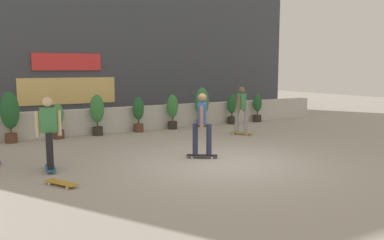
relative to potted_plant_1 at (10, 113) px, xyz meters
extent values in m
plane|color=#A8A093|center=(4.25, -5.55, -0.95)|extent=(48.00, 48.00, 0.00)
cube|color=beige|center=(4.25, 0.45, -0.50)|extent=(18.00, 0.40, 0.90)
cube|color=#424751|center=(4.25, 4.45, 2.30)|extent=(20.00, 2.00, 6.50)
cube|color=#F23333|center=(2.63, 3.41, 1.65)|extent=(2.80, 0.08, 0.70)
cube|color=#F2CC72|center=(2.63, 3.42, 0.45)|extent=(4.00, 0.06, 1.10)
cylinder|color=brown|center=(0.00, 0.00, -0.80)|extent=(0.36, 0.36, 0.30)
cylinder|color=brown|center=(0.00, 0.00, -0.57)|extent=(0.06, 0.06, 0.15)
ellipsoid|color=#235B2D|center=(0.00, 0.00, 0.08)|extent=(0.57, 0.57, 1.16)
cylinder|color=brown|center=(1.46, 0.00, -0.80)|extent=(0.36, 0.36, 0.30)
cylinder|color=brown|center=(1.46, 0.00, -0.57)|extent=(0.06, 0.06, 0.15)
ellipsoid|color=#428C47|center=(1.46, 0.00, -0.13)|extent=(0.36, 0.36, 0.73)
cylinder|color=#2D2823|center=(2.78, 0.00, -0.80)|extent=(0.36, 0.36, 0.30)
cylinder|color=brown|center=(2.78, 0.00, -0.57)|extent=(0.06, 0.06, 0.15)
ellipsoid|color=#387F3D|center=(2.78, 0.00, 0.00)|extent=(0.48, 0.48, 0.99)
cylinder|color=brown|center=(4.32, 0.00, -0.80)|extent=(0.36, 0.36, 0.30)
cylinder|color=brown|center=(4.32, 0.00, -0.57)|extent=(0.06, 0.06, 0.15)
ellipsoid|color=#235B2D|center=(4.32, 0.00, -0.07)|extent=(0.41, 0.41, 0.85)
cylinder|color=#2D2823|center=(5.74, 0.00, -0.80)|extent=(0.36, 0.36, 0.30)
cylinder|color=brown|center=(5.74, 0.00, -0.57)|extent=(0.06, 0.06, 0.15)
ellipsoid|color=#387F3D|center=(5.74, 0.00, -0.06)|extent=(0.43, 0.43, 0.88)
cylinder|color=brown|center=(7.08, 0.00, -0.80)|extent=(0.36, 0.36, 0.30)
cylinder|color=brown|center=(7.08, 0.00, -0.57)|extent=(0.06, 0.06, 0.15)
ellipsoid|color=#387F3D|center=(7.08, 0.00, 0.06)|extent=(0.55, 0.55, 1.12)
cylinder|color=#2D2823|center=(8.56, 0.00, -0.80)|extent=(0.36, 0.36, 0.30)
cylinder|color=brown|center=(8.56, 0.00, -0.57)|extent=(0.06, 0.06, 0.15)
ellipsoid|color=#235B2D|center=(8.56, 0.00, -0.09)|extent=(0.40, 0.40, 0.81)
cylinder|color=#2D2823|center=(9.94, 0.00, -0.80)|extent=(0.36, 0.36, 0.30)
cylinder|color=brown|center=(9.94, 0.00, -0.57)|extent=(0.06, 0.06, 0.15)
ellipsoid|color=#235B2D|center=(9.94, 0.00, -0.11)|extent=(0.37, 0.37, 0.77)
cube|color=#266699|center=(0.36, -4.24, -0.88)|extent=(0.30, 0.82, 0.02)
cylinder|color=silver|center=(0.41, -4.51, -0.92)|extent=(0.04, 0.06, 0.06)
cylinder|color=silver|center=(0.25, -4.49, -0.92)|extent=(0.04, 0.06, 0.06)
cylinder|color=silver|center=(0.48, -3.99, -0.92)|extent=(0.04, 0.06, 0.06)
cylinder|color=silver|center=(0.32, -3.97, -0.92)|extent=(0.04, 0.06, 0.06)
cylinder|color=black|center=(0.34, -4.42, -0.46)|extent=(0.14, 0.14, 0.82)
cylinder|color=black|center=(0.39, -4.06, -0.46)|extent=(0.14, 0.14, 0.82)
cube|color=#3F8C4C|center=(0.36, -4.24, 0.23)|extent=(0.38, 0.25, 0.56)
sphere|color=beige|center=(0.36, -4.24, 0.64)|extent=(0.22, 0.22, 0.22)
cylinder|color=beige|center=(0.60, -4.27, 0.15)|extent=(0.09, 0.09, 0.58)
cylinder|color=beige|center=(0.13, -4.21, 0.15)|extent=(0.09, 0.09, 0.58)
cube|color=#BF8C26|center=(7.24, -2.40, -0.88)|extent=(0.55, 0.80, 0.02)
cylinder|color=silver|center=(7.43, -2.59, -0.92)|extent=(0.05, 0.06, 0.06)
cylinder|color=silver|center=(7.29, -2.67, -0.92)|extent=(0.05, 0.06, 0.06)
cylinder|color=silver|center=(7.19, -2.13, -0.92)|extent=(0.05, 0.06, 0.06)
cylinder|color=silver|center=(7.04, -2.21, -0.92)|extent=(0.05, 0.06, 0.06)
cylinder|color=gray|center=(7.32, -2.56, -0.46)|extent=(0.14, 0.14, 0.82)
cylinder|color=gray|center=(7.15, -2.24, -0.46)|extent=(0.14, 0.14, 0.82)
cube|color=#3F8C4C|center=(7.24, -2.40, 0.23)|extent=(0.41, 0.34, 0.56)
sphere|color=brown|center=(7.24, -2.40, 0.64)|extent=(0.22, 0.22, 0.22)
cylinder|color=brown|center=(7.44, -2.29, 0.15)|extent=(0.09, 0.09, 0.58)
cylinder|color=brown|center=(7.03, -2.51, 0.15)|extent=(0.09, 0.09, 0.58)
cube|color=black|center=(4.06, -4.88, -0.88)|extent=(0.77, 0.63, 0.02)
cylinder|color=silver|center=(3.81, -4.80, -0.92)|extent=(0.06, 0.06, 0.06)
cylinder|color=silver|center=(3.90, -4.67, -0.92)|extent=(0.06, 0.06, 0.06)
cylinder|color=silver|center=(4.23, -5.10, -0.92)|extent=(0.06, 0.06, 0.06)
cylinder|color=silver|center=(4.32, -4.97, -0.92)|extent=(0.06, 0.06, 0.06)
cylinder|color=#282D4C|center=(3.92, -4.78, -0.46)|extent=(0.14, 0.14, 0.82)
cylinder|color=#282D4C|center=(4.21, -4.99, -0.46)|extent=(0.14, 0.14, 0.82)
cube|color=#3359B2|center=(4.06, -4.88, 0.23)|extent=(0.37, 0.41, 0.56)
sphere|color=#9E7051|center=(4.06, -4.88, 0.64)|extent=(0.22, 0.22, 0.22)
cylinder|color=#9E7051|center=(3.93, -5.07, 0.15)|extent=(0.09, 0.09, 0.58)
cylinder|color=#9E7051|center=(4.20, -4.69, 0.15)|extent=(0.09, 0.09, 0.58)
cube|color=#BF8C26|center=(0.31, -5.60, -0.88)|extent=(0.55, 0.80, 0.02)
cylinder|color=silver|center=(0.11, -5.41, -0.92)|extent=(0.05, 0.06, 0.06)
cylinder|color=silver|center=(0.26, -5.34, -0.92)|extent=(0.05, 0.06, 0.06)
cylinder|color=silver|center=(0.36, -5.87, -0.92)|extent=(0.05, 0.06, 0.06)
cylinder|color=silver|center=(0.50, -5.80, -0.92)|extent=(0.05, 0.06, 0.06)
camera|label=1|loc=(-1.36, -13.64, 1.39)|focal=37.48mm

